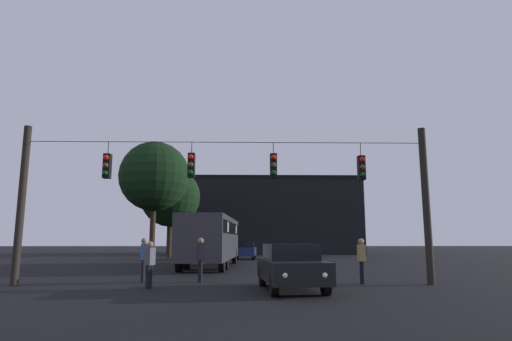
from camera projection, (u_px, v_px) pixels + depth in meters
ground_plane at (235, 265)px, 28.40m from camera, size 168.00×168.00×0.00m
overhead_signal_span at (228, 192)px, 16.09m from camera, size 15.72×0.44×6.02m
city_bus at (212, 236)px, 26.13m from camera, size 3.05×11.11×3.00m
car_near_right at (291, 266)px, 14.10m from camera, size 2.16×4.45×1.52m
car_far_left at (245, 250)px, 36.12m from camera, size 2.07×4.42×1.52m
pedestrian_crossing_left at (150, 262)px, 14.54m from camera, size 0.34×0.42×1.60m
pedestrian_crossing_center at (362, 258)px, 16.12m from camera, size 0.24×0.36×1.71m
pedestrian_crossing_right at (200, 257)px, 16.73m from camera, size 0.34×0.42×1.73m
pedestrian_near_bus at (144, 257)px, 16.81m from camera, size 0.31×0.40×1.74m
corner_building at (267, 217)px, 52.12m from camera, size 21.85×9.67×8.99m
tree_left_silhouette at (171, 197)px, 41.47m from camera, size 5.81×5.81×8.72m
tree_behind_building at (155, 176)px, 35.68m from camera, size 5.92×5.92×9.95m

